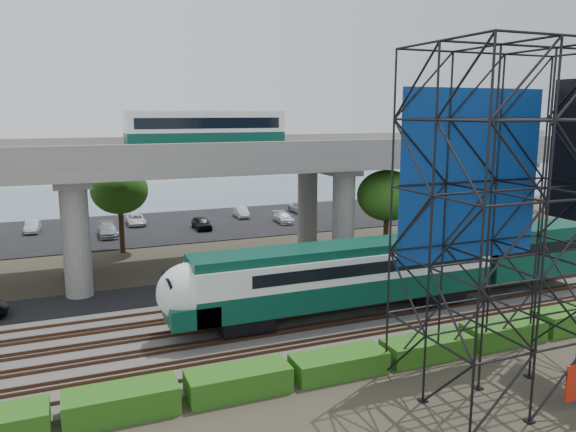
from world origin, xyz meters
name	(u,v)px	position (x,y,z in m)	size (l,w,h in m)	color
ground	(286,343)	(0.00, 0.00, 0.00)	(140.00, 140.00, 0.00)	#474233
ballast_bed	(273,328)	(0.00, 2.00, 0.10)	(90.00, 12.00, 0.20)	slate
service_road	(231,287)	(0.00, 10.50, 0.04)	(90.00, 5.00, 0.08)	black
parking_lot	(170,226)	(0.00, 34.00, 0.04)	(90.00, 18.00, 0.08)	black
harbor_water	(142,198)	(0.00, 56.00, 0.01)	(140.00, 40.00, 0.03)	#466573
rail_tracks	(273,325)	(0.00, 2.00, 0.28)	(90.00, 9.52, 0.16)	#472D1E
commuter_train	(378,269)	(6.91, 2.00, 2.88)	(29.30, 3.06, 4.30)	black
overpass	(208,166)	(-0.01, 16.00, 8.21)	(80.00, 12.00, 12.40)	#9E9B93
scaffold_tower	(516,224)	(7.68, -7.98, 7.47)	(9.36, 6.36, 15.00)	black
hedge_strip	(339,363)	(1.01, -4.30, 0.56)	(34.60, 1.80, 1.20)	#255513
trees	(148,203)	(-4.67, 16.17, 5.57)	(40.94, 16.94, 7.69)	#382314
parked_cars	(175,221)	(0.46, 33.46, 0.70)	(37.17, 9.51, 1.32)	white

